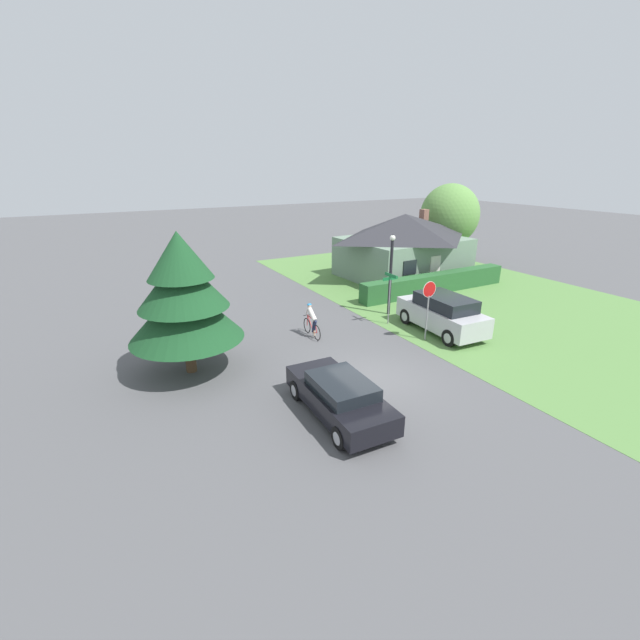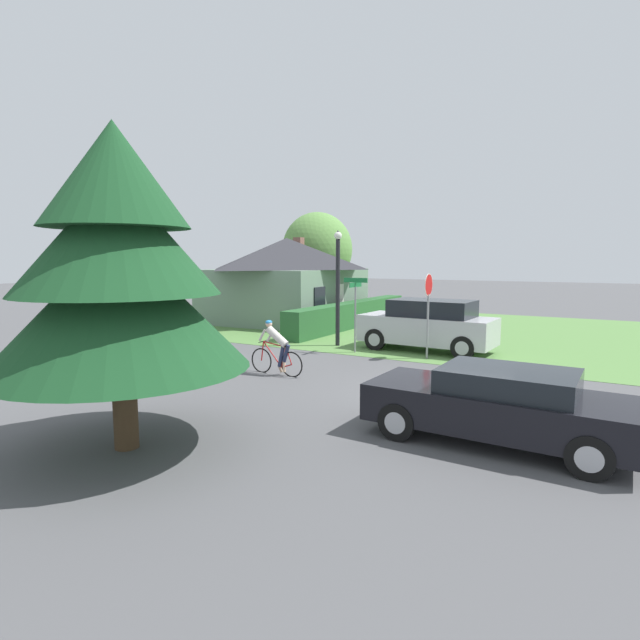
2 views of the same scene
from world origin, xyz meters
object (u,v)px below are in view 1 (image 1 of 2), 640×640
object	(u,v)px
parked_suv_right	(442,313)
street_lamp	(391,270)
cyclist	(312,321)
street_name_sign	(390,289)
deciduous_tree_right	(450,215)
stop_sign	(429,299)
cottage_house	(403,244)
sedan_left_lane	(339,396)
conifer_tall_near	(183,294)

from	to	relation	value
parked_suv_right	street_lamp	distance (m)	3.69
cyclist	parked_suv_right	world-z (taller)	parked_suv_right
street_name_sign	deciduous_tree_right	distance (m)	15.55
stop_sign	street_lamp	distance (m)	3.83
stop_sign	deciduous_tree_right	xyz separation A→B (m)	(12.33, 11.47, 1.93)
parked_suv_right	stop_sign	bearing A→B (deg)	110.57
street_lamp	deciduous_tree_right	bearing A→B (deg)	33.71
cottage_house	street_name_sign	bearing A→B (deg)	-136.03
sedan_left_lane	parked_suv_right	world-z (taller)	parked_suv_right
cottage_house	stop_sign	distance (m)	12.16
street_lamp	deciduous_tree_right	distance (m)	14.03
street_lamp	sedan_left_lane	bearing A→B (deg)	-135.98
cottage_house	cyclist	distance (m)	13.33
street_name_sign	conifer_tall_near	size ratio (longest dim) A/B	0.48
cottage_house	stop_sign	world-z (taller)	cottage_house
stop_sign	street_lamp	size ratio (longest dim) A/B	0.65
parked_suv_right	conifer_tall_near	world-z (taller)	conifer_tall_near
deciduous_tree_right	cyclist	bearing A→B (deg)	-152.96
street_name_sign	cottage_house	bearing A→B (deg)	47.32
sedan_left_lane	deciduous_tree_right	xyz separation A→B (m)	(19.11, 14.99, 3.23)
conifer_tall_near	deciduous_tree_right	distance (m)	24.50
parked_suv_right	conifer_tall_near	distance (m)	11.93
deciduous_tree_right	stop_sign	bearing A→B (deg)	-137.06
parked_suv_right	street_lamp	xyz separation A→B (m)	(-0.66, 3.29, 1.54)
cottage_house	parked_suv_right	world-z (taller)	cottage_house
deciduous_tree_right	conifer_tall_near	bearing A→B (deg)	-157.18
cottage_house	sedan_left_lane	bearing A→B (deg)	-138.18
street_lamp	deciduous_tree_right	xyz separation A→B (m)	(11.61, 7.74, 1.45)
sedan_left_lane	street_lamp	world-z (taller)	street_lamp
sedan_left_lane	deciduous_tree_right	size ratio (longest dim) A/B	0.72
street_name_sign	street_lamp	bearing A→B (deg)	51.91
sedan_left_lane	street_name_sign	bearing A→B (deg)	-45.37
cyclist	conifer_tall_near	bearing A→B (deg)	101.29
stop_sign	conifer_tall_near	size ratio (longest dim) A/B	0.51
stop_sign	cyclist	bearing A→B (deg)	-33.45
cyclist	street_lamp	distance (m)	5.44
cottage_house	deciduous_tree_right	size ratio (longest dim) A/B	1.45
stop_sign	deciduous_tree_right	size ratio (longest dim) A/B	0.44
sedan_left_lane	cottage_house	bearing A→B (deg)	-42.88
cyclist	parked_suv_right	xyz separation A→B (m)	(5.76, -2.51, 0.18)
conifer_tall_near	deciduous_tree_right	bearing A→B (deg)	22.82
deciduous_tree_right	sedan_left_lane	bearing A→B (deg)	-141.88
cyclist	conifer_tall_near	distance (m)	6.41
sedan_left_lane	stop_sign	distance (m)	7.74
stop_sign	street_name_sign	bearing A→B (deg)	-84.55
deciduous_tree_right	cottage_house	bearing A→B (deg)	-166.17
street_lamp	conifer_tall_near	bearing A→B (deg)	-170.92
street_name_sign	conifer_tall_near	xyz separation A→B (m)	(-10.02, -0.55, 1.33)
cottage_house	street_lamp	world-z (taller)	cottage_house
cottage_house	street_name_sign	size ratio (longest dim) A/B	3.49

